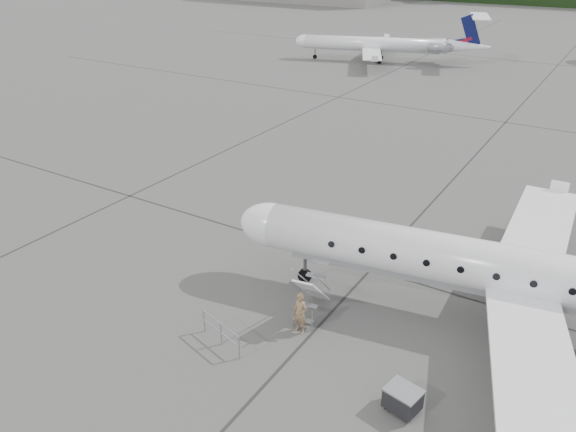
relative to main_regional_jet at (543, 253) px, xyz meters
The scene contains 7 objects.
ground 5.77m from the main_regional_jet, 122.80° to the right, with size 320.00×320.00×0.00m, color #565654.
main_regional_jet is the anchor object (origin of this frame).
airstair 8.83m from the main_regional_jet, 155.79° to the right, with size 0.85×2.27×2.23m, color white, non-canonical shape.
passenger 9.29m from the main_regional_jet, 147.78° to the right, with size 0.65×0.43×1.79m, color #8D6C4D.
safety_railing 12.33m from the main_regional_jet, 144.26° to the right, with size 2.20×0.08×1.00m, color gray, non-canonical shape.
baggage_cart 7.65m from the main_regional_jet, 111.83° to the right, with size 1.07×0.87×0.93m, color black, non-canonical shape.
bg_regional_left 53.98m from the main_regional_jet, 120.24° to the left, with size 22.49×16.19×5.90m, color white, non-canonical shape.
Camera 1 is at (3.89, -16.30, 13.95)m, focal length 35.00 mm.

